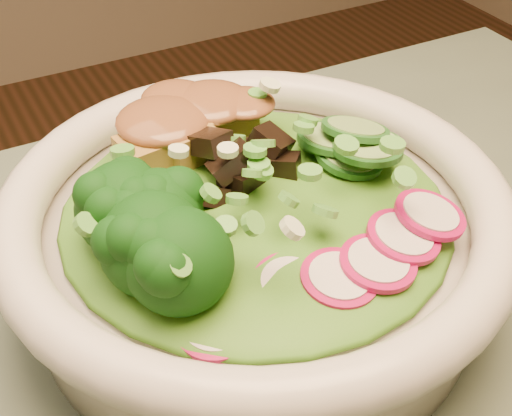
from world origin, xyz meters
name	(u,v)px	position (x,y,z in m)	size (l,w,h in m)	color
salad_bowl	(256,236)	(0.18, 0.16, 0.79)	(0.31, 0.31, 0.08)	beige
lettuce_bed	(256,207)	(0.18, 0.16, 0.82)	(0.23, 0.23, 0.03)	#225512
broccoli_florets	(154,233)	(0.11, 0.14, 0.84)	(0.09, 0.08, 0.05)	black
radish_slices	(352,265)	(0.20, 0.08, 0.82)	(0.13, 0.05, 0.02)	#A10C4A
cucumber_slices	(349,144)	(0.26, 0.17, 0.83)	(0.08, 0.08, 0.04)	#86A45B
mushroom_heap	(241,173)	(0.18, 0.17, 0.83)	(0.08, 0.08, 0.05)	black
tofu_cubes	(188,134)	(0.17, 0.23, 0.83)	(0.10, 0.07, 0.04)	olive
peanut_sauce	(186,114)	(0.17, 0.23, 0.85)	(0.08, 0.06, 0.02)	brown
scallion_garnish	(256,168)	(0.18, 0.16, 0.85)	(0.22, 0.22, 0.03)	#519D37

